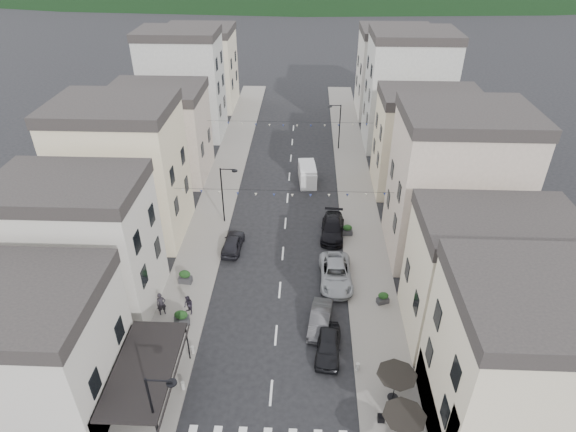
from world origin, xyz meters
name	(u,v)px	position (x,y,z in m)	size (l,w,h in m)	color
sidewalk_left	(220,192)	(-7.50, 32.00, 0.06)	(4.00, 76.00, 0.12)	slate
sidewalk_right	(356,194)	(7.50, 32.00, 0.06)	(4.00, 76.00, 0.12)	slate
boutique_building	(9,354)	(-15.50, 5.00, 4.00)	(12.00, 8.00, 8.00)	beige
bistro_building	(532,374)	(14.50, 4.00, 5.00)	(10.00, 8.00, 10.00)	beige
boutique_awning	(148,369)	(-7.25, 5.00, 3.11)	(3.77, 7.50, 3.28)	black
buildings_row_left	(164,120)	(-14.50, 37.75, 6.12)	(10.20, 54.16, 14.00)	beige
buildings_row_right	(421,126)	(14.50, 36.59, 6.32)	(10.20, 54.16, 14.50)	beige
cafe_terrace	(404,419)	(7.70, 2.80, 2.36)	(2.50, 8.10, 2.53)	black
streetlamp_left_near	(157,407)	(-5.82, 2.00, 3.70)	(1.70, 0.56, 6.00)	black
streetlamp_left_far	(225,190)	(-5.82, 26.00, 3.70)	(1.70, 0.56, 6.00)	black
streetlamp_right_far	(338,122)	(5.82, 44.00, 3.70)	(1.70, 0.56, 6.00)	black
bollards	(270,395)	(0.00, 5.50, 0.42)	(11.66, 10.26, 0.60)	gray
bunting_near	(283,194)	(0.00, 22.00, 5.65)	(19.00, 0.28, 0.62)	black
bunting_far	(290,125)	(0.00, 38.00, 5.65)	(19.00, 0.28, 0.62)	black
parked_car_a	(328,345)	(3.75, 9.51, 0.73)	(1.71, 4.26, 1.45)	black
parked_car_b	(320,319)	(3.23, 12.07, 0.69)	(1.46, 4.20, 1.38)	#323234
parked_car_c	(336,274)	(4.60, 17.29, 0.79)	(2.62, 5.68, 1.58)	#989AA0
parked_car_d	(333,228)	(4.60, 24.21, 0.76)	(2.13, 5.24, 1.52)	black
parked_car_e	(233,243)	(-4.60, 21.46, 0.71)	(1.67, 4.15, 1.41)	black
delivery_van	(307,174)	(2.10, 34.79, 1.07)	(2.19, 4.70, 2.19)	silver
pedestrian_a	(161,304)	(-8.82, 12.76, 1.10)	(0.71, 0.47, 1.96)	black
pedestrian_b	(189,305)	(-6.78, 12.89, 0.95)	(0.80, 0.63, 1.65)	#26212C
planter_la	(181,318)	(-7.09, 11.74, 0.74)	(1.26, 0.88, 1.28)	#2B2C2E
planter_lb	(185,277)	(-7.89, 16.50, 0.71)	(1.13, 0.69, 1.21)	#323134
planter_ra	(399,374)	(8.31, 7.26, 0.74)	(1.14, 0.64, 1.28)	#303032
planter_rb	(383,298)	(8.21, 14.68, 0.62)	(1.05, 0.80, 1.04)	#2D2D30
planter_rc	(347,230)	(6.00, 24.12, 0.65)	(1.00, 0.58, 1.10)	#2D2D2F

